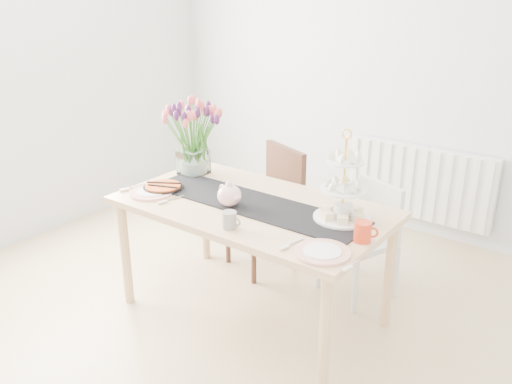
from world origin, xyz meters
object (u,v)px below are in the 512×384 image
Objects in this scene: cake_stand at (343,198)px; teapot at (229,195)px; cream_jug at (343,213)px; mug_orange at (363,232)px; mug_grey at (229,220)px; radiator at (419,182)px; dining_table at (252,216)px; plate_right at (322,252)px; chair_brown at (272,199)px; tulip_vase at (192,125)px; chair_white at (367,231)px; plate_left at (151,193)px; tart_tin at (163,187)px.

cake_stand is 0.66m from teapot.
mug_orange reaches higher than cream_jug.
cake_stand is 4.99× the size of mug_grey.
mug_orange is at bearing -78.62° from radiator.
mug_orange reaches higher than dining_table.
radiator is at bearing 77.03° from mug_grey.
cake_stand reaches higher than plate_right.
radiator is 1.35× the size of chair_brown.
chair_brown is at bearing 106.77° from mug_grey.
tulip_vase is 0.69m from teapot.
dining_table is 15.94× the size of cream_jug.
mug_orange is at bearing -12.14° from chair_brown.
cake_stand is (0.10, -0.57, 0.45)m from chair_white.
chair_brown is (-0.66, -1.14, 0.07)m from radiator.
plate_left is (-1.13, -0.35, -0.13)m from cake_stand.
cream_jug is 0.40× the size of tart_tin.
cake_stand is at bearing 42.01° from teapot.
mug_orange is at bearing -10.33° from tulip_vase.
plate_right reaches higher than chair_white.
teapot is 0.82m from mug_orange.
chair_white is 1.42m from plate_left.
radiator is at bearing 62.99° from tart_tin.
tart_tin is at bearing 85.63° from plate_left.
tart_tin reaches higher than plate_right.
radiator is 2.15m from tart_tin.
plate_left is at bearing -94.37° from tart_tin.
teapot is 2.25× the size of cream_jug.
radiator is at bearing 97.56° from plate_right.
dining_table is 0.20m from teapot.
teapot is at bearing -127.20° from dining_table.
mug_orange is 0.39× the size of plate_left.
teapot reaches higher than radiator.
cream_jug is (1.19, -0.09, -0.29)m from tulip_vase.
teapot is 2.15× the size of mug_orange.
mug_orange is at bearing 68.54° from plate_right.
plate_left reaches higher than chair_white.
plate_left is 0.98× the size of plate_right.
cake_stand is 4.40× the size of mug_orange.
mug_orange is at bearing 25.75° from teapot.
plate_left is at bearing -162.76° from cake_stand.
chair_white is at bearing 57.66° from dining_table.
mug_orange reaches higher than tart_tin.
mug_orange reaches higher than plate_right.
tart_tin is (0.05, -0.34, -0.32)m from tulip_vase.
mug_grey reaches higher than radiator.
teapot reaches higher than chair_brown.
tulip_vase is at bearing 95.74° from plate_left.
mug_grey is at bearing -87.28° from chair_white.
mug_grey is at bearing -7.89° from plate_left.
radiator is 4.36× the size of plate_right.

